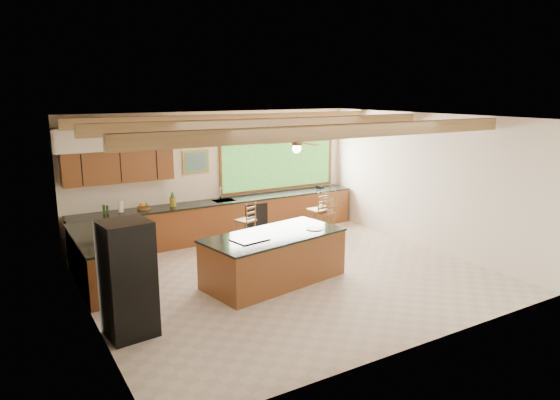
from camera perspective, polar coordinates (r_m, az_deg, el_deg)
ground at (r=9.71m, az=0.92°, el=-8.54°), size 7.20×7.20×0.00m
room_shell at (r=9.63m, az=-1.94°, el=4.89°), size 7.27×6.54×3.02m
counter_run at (r=11.37m, az=-9.32°, el=-3.10°), size 7.12×3.10×1.27m
island at (r=9.26m, az=-0.69°, el=-6.60°), size 2.78×1.66×0.93m
refrigerator at (r=7.49m, az=-17.01°, el=-8.63°), size 0.73×0.71×1.70m
bar_stool_a at (r=11.17m, az=-3.83°, el=-2.45°), size 0.48×0.48×1.04m
bar_stool_b at (r=11.81m, az=5.23°, el=-1.57°), size 0.49×0.49×1.07m
bar_stool_c at (r=12.45m, az=5.56°, el=-0.74°), size 0.51×0.51×1.11m
bar_stool_d at (r=11.84m, az=4.56°, el=-1.25°), size 0.46×0.46×1.16m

